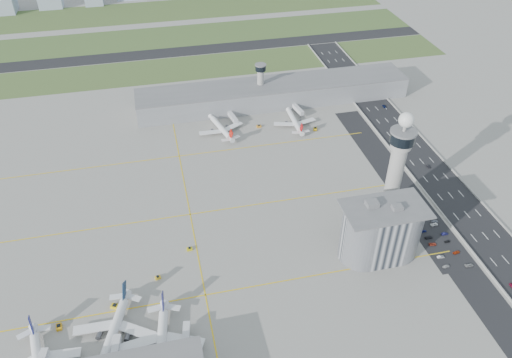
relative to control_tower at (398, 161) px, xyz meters
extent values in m
plane|color=#9D9A92|center=(-72.00, -8.00, -35.04)|extent=(1000.00, 1000.00, 0.00)
cube|color=#456530|center=(-92.00, 217.00, -35.00)|extent=(480.00, 50.00, 0.08)
cube|color=#3D5A2A|center=(-92.00, 292.00, -35.00)|extent=(480.00, 60.00, 0.08)
cube|color=#435A2A|center=(-92.00, 372.00, -35.00)|extent=(480.00, 70.00, 0.08)
cube|color=black|center=(-92.00, 254.00, -34.98)|extent=(480.00, 22.00, 0.10)
cube|color=black|center=(43.00, -8.00, -34.99)|extent=(28.00, 500.00, 0.10)
cube|color=#9E9E99|center=(29.00, -8.00, -34.44)|extent=(0.60, 500.00, 1.20)
cube|color=#9E9E99|center=(57.00, -8.00, -34.44)|extent=(0.60, 500.00, 1.20)
cube|color=black|center=(18.00, -18.00, -35.00)|extent=(18.00, 260.00, 0.08)
cube|color=black|center=(16.00, -30.00, -34.99)|extent=(20.00, 44.00, 0.10)
cube|color=yellow|center=(-112.00, -38.00, -35.04)|extent=(260.00, 0.60, 0.01)
cube|color=yellow|center=(-112.00, 22.00, -35.04)|extent=(260.00, 0.60, 0.01)
cube|color=yellow|center=(-112.00, 82.00, -35.04)|extent=(260.00, 0.60, 0.01)
cube|color=yellow|center=(-112.00, 22.00, -35.04)|extent=(0.60, 260.00, 0.01)
cylinder|color=#ADAAA5|center=(0.00, 0.00, -11.04)|extent=(8.40, 8.40, 48.00)
cylinder|color=#ADAAA5|center=(0.00, 0.00, 10.96)|extent=(11.00, 11.00, 4.00)
cylinder|color=black|center=(0.00, 0.00, 14.96)|extent=(13.00, 13.00, 6.00)
cylinder|color=slate|center=(0.00, 0.00, 18.46)|extent=(14.00, 14.00, 1.00)
cylinder|color=#ADAAA5|center=(0.00, 0.00, 20.96)|extent=(1.60, 1.60, 5.00)
sphere|color=white|center=(0.00, 0.00, 25.46)|extent=(8.00, 8.00, 8.00)
cylinder|color=#ADAAA5|center=(-42.00, 142.00, -21.04)|extent=(5.00, 5.00, 28.00)
cylinder|color=black|center=(-42.00, 142.00, -6.04)|extent=(8.00, 8.00, 4.00)
cylinder|color=slate|center=(-42.00, 142.00, -3.54)|extent=(8.60, 8.60, 0.80)
cube|color=#B2B2B7|center=(-20.00, -30.00, -20.04)|extent=(18.00, 24.00, 30.00)
cylinder|color=#B2B2B7|center=(-29.00, -30.00, -20.04)|extent=(24.00, 24.00, 30.00)
cylinder|color=#B2B2B7|center=(-11.00, -30.00, -20.04)|extent=(24.00, 24.00, 30.00)
cube|color=slate|center=(-20.00, -30.00, -4.64)|extent=(42.00, 24.00, 0.80)
cube|color=slate|center=(-26.00, -27.00, -3.04)|extent=(6.00, 5.00, 3.00)
cube|color=slate|center=(-15.00, -32.00, -3.34)|extent=(5.00, 4.00, 2.40)
cube|color=gray|center=(-32.00, 140.00, -27.54)|extent=(210.00, 32.00, 15.00)
cube|color=slate|center=(-32.00, 140.00, -19.64)|extent=(210.00, 32.00, 0.80)
imported|color=silver|center=(10.29, -47.66, -34.41)|extent=(3.87, 1.96, 1.26)
imported|color=#A9A9A9|center=(10.86, -41.15, -34.41)|extent=(3.93, 1.59, 1.27)
imported|color=#A93723|center=(11.48, -31.67, -34.47)|extent=(4.30, 2.44, 1.13)
imported|color=black|center=(11.94, -26.54, -34.41)|extent=(4.50, 2.11, 1.27)
imported|color=navy|center=(11.68, -21.39, -34.47)|extent=(3.41, 1.56, 1.13)
imported|color=silver|center=(11.14, -14.21, -34.49)|extent=(3.40, 1.31, 1.11)
imported|color=#979797|center=(22.08, -49.67, -34.43)|extent=(4.48, 2.26, 1.21)
imported|color=#A72F0D|center=(20.67, -39.98, -34.45)|extent=(4.30, 2.33, 1.18)
imported|color=black|center=(20.24, -31.54, -34.49)|extent=(3.31, 1.51, 1.10)
imported|color=#141649|center=(21.82, -25.94, -34.39)|extent=(4.02, 1.54, 1.31)
imported|color=white|center=(20.09, -17.76, -34.42)|extent=(4.68, 2.52, 1.25)
imported|color=#8E92A4|center=(21.69, -15.32, -34.48)|extent=(3.99, 1.96, 1.12)
imported|color=black|center=(43.84, 33.24, -34.47)|extent=(1.77, 3.63, 1.15)
imported|color=#101C4D|center=(49.61, 113.03, -34.44)|extent=(2.31, 4.44, 1.20)
imported|color=#9FA3AF|center=(36.53, 172.58, -34.48)|extent=(1.74, 3.43, 1.12)
camera|label=1|loc=(-123.28, -195.70, 155.33)|focal=35.00mm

